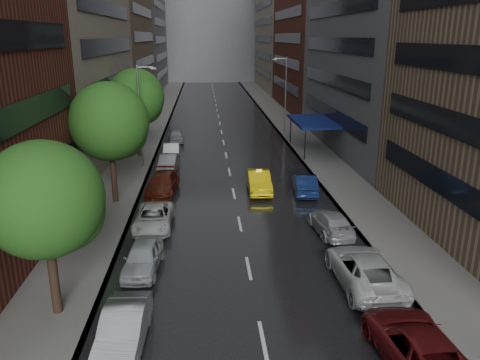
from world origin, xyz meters
name	(u,v)px	position (x,y,z in m)	size (l,w,h in m)	color
road	(220,126)	(0.00, 50.00, 0.01)	(14.00, 140.00, 0.01)	black
sidewalk_left	(152,127)	(-9.00, 50.00, 0.07)	(4.00, 140.00, 0.15)	gray
sidewalk_right	(287,125)	(9.00, 50.00, 0.07)	(4.00, 140.00, 0.15)	gray
buildings_left	(109,2)	(-15.00, 58.79, 15.99)	(8.00, 108.00, 38.00)	maroon
buildings_right	(324,10)	(15.00, 56.70, 15.03)	(8.05, 109.10, 36.00)	#937A5B
building_far	(210,18)	(0.00, 118.00, 16.00)	(40.00, 14.00, 32.00)	slate
tree_near	(44,200)	(-8.60, 6.46, 5.25)	(4.82, 4.82, 7.67)	#382619
tree_mid	(109,122)	(-8.60, 20.56, 5.91)	(5.42, 5.42, 8.64)	#382619
tree_far	(136,97)	(-8.60, 34.02, 5.91)	(5.42, 5.42, 8.64)	#382619
taxi	(259,181)	(1.97, 22.44, 0.79)	(1.67, 4.80, 1.58)	yellow
parked_cars_left	(161,190)	(-5.40, 21.11, 0.72)	(2.58, 41.11, 1.52)	#A5A5AB
parked_cars_right	(356,257)	(5.40, 9.29, 0.77)	(2.92, 24.89, 1.61)	maroon
street_lamp_left	(141,114)	(-7.72, 30.00, 4.89)	(1.74, 0.22, 9.00)	gray
street_lamp_right	(285,93)	(7.72, 45.00, 4.89)	(1.74, 0.22, 9.00)	gray
awning	(313,122)	(8.98, 35.00, 3.13)	(4.00, 8.00, 3.12)	navy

